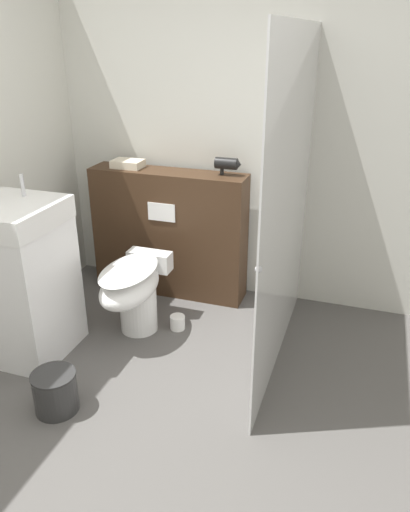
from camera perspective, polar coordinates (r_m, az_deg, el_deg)
The scene contains 10 objects.
ground_plane at distance 2.70m, azimuth -11.76°, elevation -23.41°, with size 12.00×12.00×0.00m, color #565451.
wall_back at distance 3.86m, azimuth 2.63°, elevation 13.36°, with size 8.00×0.06×2.50m.
partition_panel at distance 4.00m, azimuth -4.11°, elevation 2.61°, with size 1.24×0.28×1.01m.
shower_glass at distance 3.00m, azimuth 9.50°, elevation 5.26°, with size 0.04×1.60×2.04m.
toilet at distance 3.50m, azimuth -8.12°, elevation -3.86°, with size 0.34×0.69×0.53m.
sink_vanity at distance 3.41m, azimuth -20.28°, elevation -2.61°, with size 0.55×0.57×1.18m.
hair_drier at distance 3.70m, azimuth 2.60°, elevation 10.48°, with size 0.19×0.09×0.13m.
folded_towel at distance 3.98m, azimuth -8.82°, elevation 10.38°, with size 0.23×0.16×0.06m.
spare_toilet_roll at distance 3.65m, azimuth -3.16°, elevation -7.58°, with size 0.11×0.11×0.10m.
waste_bin at distance 3.03m, azimuth -16.73°, elevation -14.64°, with size 0.25×0.25×0.24m.
Camera 1 is at (1.04, -1.52, 1.97)m, focal length 35.00 mm.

